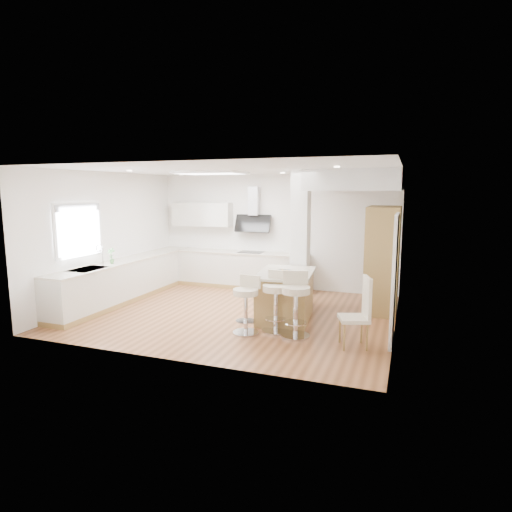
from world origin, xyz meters
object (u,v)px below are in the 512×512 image
at_px(dining_chair, 360,310).
at_px(bar_stool_c, 296,301).
at_px(peninsula, 285,295).
at_px(bar_stool_a, 246,302).
at_px(bar_stool_b, 276,298).

bearing_deg(dining_chair, bar_stool_c, 153.43).
bearing_deg(peninsula, dining_chair, -41.01).
distance_m(bar_stool_c, dining_chair, 1.07).
relative_size(bar_stool_a, bar_stool_b, 0.94).
relative_size(bar_stool_b, bar_stool_c, 0.97).
bearing_deg(bar_stool_c, bar_stool_b, 143.06).
bearing_deg(bar_stool_c, dining_chair, -24.86).
bearing_deg(bar_stool_b, dining_chair, -5.21).
height_order(bar_stool_c, dining_chair, dining_chair).
xyz_separation_m(bar_stool_b, dining_chair, (1.44, -0.26, 0.01)).
xyz_separation_m(peninsula, bar_stool_b, (0.05, -0.77, 0.13)).
bearing_deg(dining_chair, peninsula, 125.83).
relative_size(bar_stool_a, bar_stool_c, 0.91).
distance_m(bar_stool_b, bar_stool_c, 0.40).
relative_size(peninsula, bar_stool_c, 1.46).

